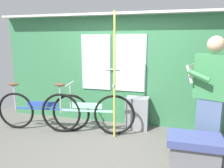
% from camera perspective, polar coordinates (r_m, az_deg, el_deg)
% --- Properties ---
extents(ground_plane, '(6.08, 3.96, 0.04)m').
position_cam_1_polar(ground_plane, '(3.51, -1.31, -17.31)').
color(ground_plane, '#56544F').
extents(train_door_wall, '(5.08, 0.28, 2.18)m').
position_cam_1_polar(train_door_wall, '(4.25, 2.90, 4.29)').
color(train_door_wall, '#387A4C').
rests_on(train_door_wall, ground_plane).
extents(bicycle_near_door, '(1.71, 0.44, 0.95)m').
position_cam_1_polar(bicycle_near_door, '(3.93, -6.71, -7.60)').
color(bicycle_near_door, black).
rests_on(bicycle_near_door, ground_plane).
extents(bicycle_leaning_behind, '(1.78, 0.44, 0.92)m').
position_cam_1_polar(bicycle_leaning_behind, '(4.26, -17.98, -6.72)').
color(bicycle_leaning_behind, black).
rests_on(bicycle_leaning_behind, ground_plane).
extents(passenger_reading_newspaper, '(0.63, 0.58, 1.74)m').
position_cam_1_polar(passenger_reading_newspaper, '(3.39, 24.75, -2.39)').
color(passenger_reading_newspaper, slate).
rests_on(passenger_reading_newspaper, ground_plane).
extents(trash_bin_by_wall, '(0.42, 0.28, 0.61)m').
position_cam_1_polar(trash_bin_by_wall, '(4.18, 6.70, -7.62)').
color(trash_bin_by_wall, gray).
rests_on(trash_bin_by_wall, ground_plane).
extents(handrail_pole, '(0.04, 0.04, 2.14)m').
position_cam_1_polar(handrail_pole, '(3.58, 0.59, 1.78)').
color(handrail_pole, '#C6C14C').
rests_on(handrail_pole, ground_plane).
extents(bench_seat_corner, '(0.70, 0.44, 0.45)m').
position_cam_1_polar(bench_seat_corner, '(3.15, 20.95, -16.38)').
color(bench_seat_corner, '#3D477F').
rests_on(bench_seat_corner, ground_plane).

